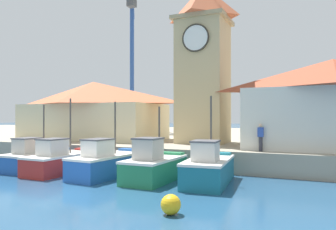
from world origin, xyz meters
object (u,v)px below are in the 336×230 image
at_px(fishing_boat_far_left, 36,158).
at_px(warehouse_right, 333,103).
at_px(fishing_boat_mid_left, 154,166).
at_px(fishing_boat_center, 209,168).
at_px(dock_worker_near_tower, 261,137).
at_px(warehouse_left, 93,110).
at_px(fishing_boat_left_inner, 107,163).
at_px(fishing_boat_left_outer, 62,161).
at_px(port_crane_near, 132,74).
at_px(clock_tower, 203,60).
at_px(mooring_buoy, 171,205).

xyz_separation_m(fishing_boat_far_left, warehouse_right, (17.41, 6.98, 3.51)).
relative_size(fishing_boat_mid_left, fishing_boat_center, 0.91).
bearing_deg(dock_worker_near_tower, warehouse_left, 162.69).
relative_size(fishing_boat_far_left, fishing_boat_left_inner, 0.89).
height_order(fishing_boat_left_inner, fishing_boat_mid_left, fishing_boat_left_inner).
relative_size(fishing_boat_far_left, fishing_boat_mid_left, 1.09).
bearing_deg(fishing_boat_left_outer, fishing_boat_left_inner, 1.41).
relative_size(warehouse_left, port_crane_near, 0.64).
distance_m(fishing_boat_far_left, clock_tower, 14.06).
bearing_deg(fishing_boat_left_outer, mooring_buoy, -28.90).
distance_m(fishing_boat_center, warehouse_right, 9.75).
height_order(fishing_boat_left_outer, fishing_boat_mid_left, fishing_boat_left_outer).
height_order(warehouse_left, dock_worker_near_tower, warehouse_left).
relative_size(warehouse_left, mooring_buoy, 18.19).
bearing_deg(fishing_boat_left_inner, dock_worker_near_tower, 28.04).
xyz_separation_m(fishing_boat_center, clock_tower, (-3.02, 8.62, 7.06)).
xyz_separation_m(fishing_boat_left_outer, fishing_boat_left_inner, (3.19, 0.08, 0.04)).
distance_m(fishing_boat_left_outer, mooring_buoy, 10.71).
distance_m(fishing_boat_left_outer, warehouse_right, 17.05).
bearing_deg(fishing_boat_far_left, fishing_boat_center, 0.46).
bearing_deg(warehouse_right, fishing_boat_left_outer, -154.29).
height_order(fishing_boat_left_outer, warehouse_left, warehouse_left).
bearing_deg(fishing_boat_left_inner, warehouse_left, 130.44).
xyz_separation_m(fishing_boat_left_outer, warehouse_right, (15.03, 7.24, 3.50)).
bearing_deg(fishing_boat_center, fishing_boat_mid_left, -171.36).
xyz_separation_m(warehouse_left, mooring_buoy, (13.89, -14.29, -3.67)).
xyz_separation_m(fishing_boat_mid_left, mooring_buoy, (3.15, -5.10, -0.43)).
height_order(fishing_boat_center, port_crane_near, port_crane_near).
height_order(fishing_boat_left_outer, fishing_boat_center, fishing_boat_left_outer).
bearing_deg(fishing_boat_far_left, fishing_boat_left_inner, -1.87).
height_order(fishing_boat_left_inner, fishing_boat_center, fishing_boat_center).
relative_size(fishing_boat_left_outer, fishing_boat_left_inner, 0.96).
xyz_separation_m(fishing_boat_center, port_crane_near, (-17.53, 22.60, 8.35)).
distance_m(warehouse_left, mooring_buoy, 20.26).
relative_size(fishing_boat_left_outer, port_crane_near, 0.26).
height_order(warehouse_right, port_crane_near, port_crane_near).
bearing_deg(port_crane_near, warehouse_right, -33.77).
bearing_deg(fishing_boat_center, port_crane_near, 127.79).
relative_size(warehouse_right, mooring_buoy, 15.35).
bearing_deg(clock_tower, dock_worker_near_tower, -43.20).
bearing_deg(mooring_buoy, fishing_boat_far_left, 155.18).
bearing_deg(fishing_boat_left_outer, fishing_boat_mid_left, -0.73).
bearing_deg(fishing_boat_mid_left, mooring_buoy, -58.28).
relative_size(fishing_boat_center, mooring_buoy, 6.77).
bearing_deg(warehouse_right, fishing_boat_left_inner, -148.83).
xyz_separation_m(warehouse_left, warehouse_right, (19.55, -1.88, 0.21)).
bearing_deg(warehouse_left, fishing_boat_center, -32.86).
height_order(fishing_boat_mid_left, warehouse_left, warehouse_left).
bearing_deg(fishing_boat_left_outer, fishing_boat_far_left, 173.75).
xyz_separation_m(fishing_boat_far_left, clock_tower, (8.42, 8.72, 7.13)).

